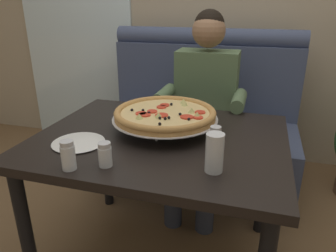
% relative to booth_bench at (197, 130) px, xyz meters
% --- Properties ---
extents(booth_bench, '(1.44, 0.78, 1.13)m').
position_rel_booth_bench_xyz_m(booth_bench, '(0.00, 0.00, 0.00)').
color(booth_bench, '#424C6B').
rests_on(booth_bench, ground_plane).
extents(dining_table, '(1.15, 0.92, 0.73)m').
position_rel_booth_bench_xyz_m(dining_table, '(0.00, -0.93, 0.24)').
color(dining_table, black).
rests_on(dining_table, ground_plane).
extents(diner_main, '(0.54, 0.64, 1.27)m').
position_rel_booth_bench_xyz_m(diner_main, '(0.08, -0.27, 0.31)').
color(diner_main, '#2D3342').
rests_on(diner_main, ground_plane).
extents(pizza, '(0.51, 0.51, 0.12)m').
position_rel_booth_bench_xyz_m(pizza, '(-0.00, -0.85, 0.41)').
color(pizza, silver).
rests_on(pizza, dining_table).
extents(shaker_pepper_flakes, '(0.05, 0.05, 0.11)m').
position_rel_booth_bench_xyz_m(shaker_pepper_flakes, '(-0.23, -1.32, 0.38)').
color(shaker_pepper_flakes, white).
rests_on(shaker_pepper_flakes, dining_table).
extents(shaker_oregano, '(0.05, 0.05, 0.10)m').
position_rel_booth_bench_xyz_m(shaker_oregano, '(-0.11, -1.26, 0.37)').
color(shaker_oregano, white).
rests_on(shaker_oregano, dining_table).
extents(shaker_parmesan, '(0.05, 0.05, 0.11)m').
position_rel_booth_bench_xyz_m(shaker_parmesan, '(0.27, -1.02, 0.38)').
color(shaker_parmesan, white).
rests_on(shaker_parmesan, dining_table).
extents(plate_near_left, '(0.23, 0.23, 0.02)m').
position_rel_booth_bench_xyz_m(plate_near_left, '(-0.32, -1.11, 0.34)').
color(plate_near_left, white).
rests_on(plate_near_left, dining_table).
extents(drinking_glass, '(0.07, 0.07, 0.15)m').
position_rel_booth_bench_xyz_m(drinking_glass, '(0.29, -1.18, 0.40)').
color(drinking_glass, silver).
rests_on(drinking_glass, dining_table).
extents(patio_chair, '(0.43, 0.43, 0.86)m').
position_rel_booth_bench_xyz_m(patio_chair, '(-1.27, 1.15, 0.13)').
color(patio_chair, black).
rests_on(patio_chair, ground_plane).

